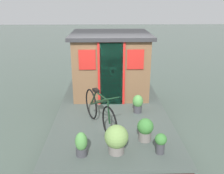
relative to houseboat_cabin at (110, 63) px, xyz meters
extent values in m
plane|color=#47564C|center=(-1.35, 0.00, -1.43)|extent=(60.00, 60.00, 0.00)
cube|color=#424C47|center=(-1.35, 0.00, -0.95)|extent=(4.93, 2.77, 0.06)
cube|color=#381E19|center=(-1.35, 0.00, -1.21)|extent=(4.83, 2.71, 0.46)
cube|color=brown|center=(0.01, 0.00, -0.06)|extent=(1.95, 2.09, 1.71)
cube|color=#28282B|center=(0.01, 0.00, 0.85)|extent=(2.15, 2.29, 0.10)
cube|color=#144733|center=(-0.98, 0.00, -0.07)|extent=(0.04, 0.60, 1.70)
cube|color=red|center=(-0.99, 0.00, -0.02)|extent=(0.03, 0.72, 1.80)
cube|color=red|center=(-0.98, -0.63, 0.33)|extent=(0.03, 0.44, 0.52)
cube|color=red|center=(-0.98, 0.63, 0.33)|extent=(0.03, 0.44, 0.52)
torus|color=black|center=(-2.81, 0.08, -0.55)|extent=(0.69, 0.32, 0.73)
torus|color=black|center=(-1.81, 0.51, -0.55)|extent=(0.69, 0.32, 0.73)
cylinder|color=black|center=(-2.27, 0.31, -0.32)|extent=(0.95, 0.43, 0.50)
cylinder|color=black|center=(-2.43, 0.24, -0.10)|extent=(0.62, 0.28, 0.07)
cylinder|color=black|center=(-1.97, 0.44, -0.34)|extent=(0.36, 0.18, 0.46)
cylinder|color=black|center=(-2.77, 0.10, -0.32)|extent=(0.13, 0.08, 0.47)
cube|color=black|center=(-2.13, 0.37, -0.09)|extent=(0.22, 0.17, 0.06)
cylinder|color=black|center=(-2.73, 0.12, -0.05)|extent=(0.22, 0.47, 0.02)
cylinder|color=#38383D|center=(-1.53, -0.65, -0.82)|extent=(0.21, 0.21, 0.19)
ellipsoid|color=#4C8942|center=(-1.53, -0.65, -0.61)|extent=(0.26, 0.26, 0.32)
cylinder|color=slate|center=(-3.26, -0.03, -0.83)|extent=(0.30, 0.30, 0.18)
sphere|color=#70934C|center=(-3.26, -0.03, -0.58)|extent=(0.44, 0.44, 0.44)
cylinder|color=slate|center=(-2.85, -0.63, -0.82)|extent=(0.26, 0.26, 0.20)
sphere|color=#387533|center=(-2.85, -0.63, -0.60)|extent=(0.33, 0.33, 0.33)
cylinder|color=#38383D|center=(-3.33, 0.61, -0.84)|extent=(0.21, 0.21, 0.16)
ellipsoid|color=#4C8942|center=(-3.33, 0.61, -0.63)|extent=(0.22, 0.22, 0.37)
cylinder|color=#38383D|center=(-3.31, -0.85, -0.81)|extent=(0.16, 0.16, 0.22)
ellipsoid|color=#387533|center=(-3.31, -0.85, -0.62)|extent=(0.22, 0.22, 0.22)
camera|label=1|loc=(-7.19, 0.16, 1.78)|focal=39.22mm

